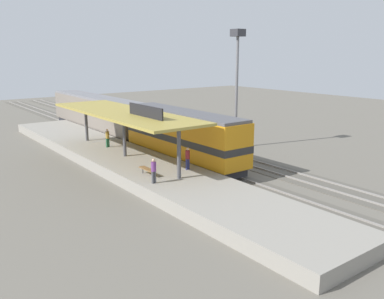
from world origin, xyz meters
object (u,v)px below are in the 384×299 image
Objects in this scene: person_waiting at (154,170)px; passenger_carriage_single at (96,113)px; platform_bench at (147,169)px; light_mast at (237,64)px; locomotive at (183,136)px; person_boarding at (188,157)px; person_walking at (107,137)px.

passenger_carriage_single is at bearing 74.54° from person_waiting.
platform_bench is at bearing 72.08° from person_waiting.
light_mast is (7.80, -16.34, 6.08)m from passenger_carriage_single.
platform_bench is at bearing -157.66° from light_mast.
locomotive is 8.44× the size of person_waiting.
platform_bench is at bearing 170.48° from person_boarding.
person_boarding is (-10.60, -6.21, -6.54)m from light_mast.
light_mast is at bearing 12.00° from locomotive.
light_mast is at bearing -64.49° from passenger_carriage_single.
passenger_carriage_single is 11.70× the size of person_boarding.
person_walking is at bearing -109.62° from passenger_carriage_single.
person_waiting is (-6.60, -5.86, -0.56)m from locomotive.
light_mast is 6.84× the size of person_boarding.
light_mast is (7.80, 1.66, 5.99)m from locomotive.
platform_bench is 0.99× the size of person_walking.
person_boarding is at bearing -97.09° from passenger_carriage_single.
platform_bench is 0.99× the size of person_waiting.
person_walking reaches higher than platform_bench.
light_mast reaches higher than person_boarding.
person_walking is (-4.27, -11.98, -0.46)m from passenger_carriage_single.
locomotive is at bearing -54.61° from person_walking.
light_mast is 6.84× the size of person_walking.
light_mast is at bearing 27.58° from person_waiting.
passenger_carriage_single is 24.76m from person_waiting.
light_mast reaches higher than person_waiting.
locomotive is 5.37m from person_boarding.
passenger_carriage_single is (6.00, 22.01, 0.97)m from platform_bench.
platform_bench is 2.01m from person_waiting.
locomotive is at bearing -90.00° from passenger_carriage_single.
platform_bench is at bearing -146.22° from locomotive.
person_walking is at bearing 97.92° from person_boarding.
locomotive is at bearing 58.35° from person_boarding.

